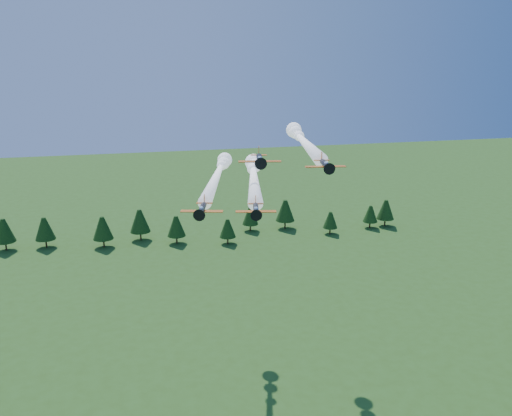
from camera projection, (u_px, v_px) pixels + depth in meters
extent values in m
cylinder|color=black|center=(256.00, 209.00, 90.40)|extent=(1.79, 4.79, 0.87)
cone|color=black|center=(256.00, 214.00, 87.76)|extent=(1.01, 0.94, 0.87)
cone|color=black|center=(256.00, 215.00, 87.26)|extent=(0.45, 0.46, 0.38)
cylinder|color=black|center=(256.00, 215.00, 87.12)|extent=(1.80, 0.40, 1.83)
cube|color=#D1621A|center=(256.00, 211.00, 90.14)|extent=(6.56, 2.44, 0.10)
cube|color=#D1621A|center=(256.00, 204.00, 93.36)|extent=(2.63, 1.23, 0.06)
cube|color=#D1621A|center=(256.00, 199.00, 93.25)|extent=(0.24, 0.83, 1.26)
ellipsoid|color=#90BBDF|center=(256.00, 208.00, 89.55)|extent=(0.82, 1.15, 0.54)
sphere|color=white|center=(253.00, 169.00, 119.07)|extent=(2.30, 2.30, 2.30)
sphere|color=white|center=(253.00, 166.00, 122.66)|extent=(3.00, 3.00, 3.00)
sphere|color=white|center=(253.00, 162.00, 126.24)|extent=(3.70, 3.70, 3.70)
cylinder|color=black|center=(202.00, 209.00, 100.56)|extent=(2.34, 5.53, 1.01)
cone|color=black|center=(200.00, 214.00, 97.50)|extent=(1.21, 1.13, 1.01)
cone|color=black|center=(199.00, 215.00, 96.92)|extent=(0.54, 0.55, 0.44)
cylinder|color=black|center=(199.00, 215.00, 96.76)|extent=(2.06, 0.57, 2.12)
cube|color=#D1621A|center=(202.00, 211.00, 100.26)|extent=(7.58, 3.19, 0.12)
cube|color=#D1621A|center=(204.00, 203.00, 103.99)|extent=(3.05, 1.56, 0.07)
cube|color=#D1621A|center=(204.00, 199.00, 103.86)|extent=(0.33, 0.95, 1.46)
ellipsoid|color=#90BBDF|center=(201.00, 208.00, 99.57)|extent=(1.01, 1.36, 0.63)
sphere|color=white|center=(221.00, 166.00, 135.19)|extent=(2.30, 2.30, 2.30)
sphere|color=white|center=(223.00, 163.00, 139.54)|extent=(3.00, 3.00, 3.00)
sphere|color=white|center=(224.00, 159.00, 143.89)|extent=(3.70, 3.70, 3.70)
cylinder|color=black|center=(325.00, 164.00, 99.37)|extent=(1.71, 5.29, 0.96)
cone|color=black|center=(329.00, 168.00, 96.46)|extent=(1.08, 1.00, 0.96)
cone|color=black|center=(329.00, 169.00, 95.91)|extent=(0.48, 0.49, 0.42)
cylinder|color=black|center=(329.00, 169.00, 95.75)|extent=(2.01, 0.33, 2.03)
cube|color=#D1621A|center=(325.00, 167.00, 99.09)|extent=(7.25, 2.32, 0.12)
cube|color=#D1621A|center=(322.00, 160.00, 102.64)|extent=(2.89, 1.22, 0.07)
cube|color=#D1621A|center=(322.00, 156.00, 102.52)|extent=(0.22, 0.92, 1.40)
ellipsoid|color=#90BBDF|center=(326.00, 163.00, 98.43)|extent=(0.86, 1.25, 0.60)
sphere|color=white|center=(299.00, 136.00, 129.84)|extent=(2.30, 2.30, 2.30)
sphere|color=white|center=(296.00, 133.00, 133.63)|extent=(3.00, 3.00, 3.00)
sphere|color=white|center=(294.00, 131.00, 137.42)|extent=(3.70, 3.70, 3.70)
cylinder|color=black|center=(260.00, 159.00, 104.41)|extent=(2.07, 5.82, 1.06)
cone|color=black|center=(261.00, 163.00, 101.21)|extent=(1.21, 1.13, 1.06)
cone|color=black|center=(261.00, 163.00, 100.60)|extent=(0.54, 0.55, 0.47)
cylinder|color=black|center=(261.00, 164.00, 100.42)|extent=(2.20, 0.44, 2.23)
cube|color=#D1621A|center=(260.00, 161.00, 104.10)|extent=(7.97, 2.81, 0.13)
cube|color=#D1621A|center=(259.00, 155.00, 108.01)|extent=(3.19, 1.44, 0.07)
cube|color=#D1621A|center=(259.00, 150.00, 107.87)|extent=(0.27, 1.01, 1.54)
ellipsoid|color=#90BBDF|center=(260.00, 158.00, 103.38)|extent=(0.98, 1.39, 0.66)
cylinder|color=#382314|center=(228.00, 240.00, 212.54)|extent=(0.60, 0.60, 2.65)
cone|color=black|center=(228.00, 228.00, 211.22)|extent=(6.06, 6.06, 6.82)
cylinder|color=#382314|center=(330.00, 231.00, 223.61)|extent=(0.60, 0.60, 2.49)
cone|color=black|center=(330.00, 220.00, 222.38)|extent=(5.69, 5.69, 6.40)
cylinder|color=#382314|center=(177.00, 240.00, 212.78)|extent=(0.60, 0.60, 2.97)
cone|color=black|center=(176.00, 226.00, 211.30)|extent=(6.79, 6.79, 7.63)
cylinder|color=#382314|center=(285.00, 224.00, 230.01)|extent=(0.60, 0.60, 3.30)
cone|color=black|center=(285.00, 210.00, 228.37)|extent=(7.55, 7.55, 8.49)
cylinder|color=#382314|center=(104.00, 243.00, 208.74)|extent=(0.60, 0.60, 3.25)
cone|color=black|center=(103.00, 228.00, 207.13)|extent=(7.42, 7.42, 8.34)
cylinder|color=#382314|center=(370.00, 225.00, 230.83)|extent=(0.60, 0.60, 2.58)
cone|color=black|center=(370.00, 214.00, 229.55)|extent=(5.89, 5.89, 6.63)
cylinder|color=#382314|center=(141.00, 236.00, 216.34)|extent=(0.60, 0.60, 3.35)
cone|color=black|center=(140.00, 221.00, 214.68)|extent=(7.66, 7.66, 8.61)
cylinder|color=#382314|center=(385.00, 222.00, 233.07)|extent=(0.60, 0.60, 3.07)
cone|color=black|center=(386.00, 209.00, 231.55)|extent=(7.01, 7.01, 7.89)
cylinder|color=#382314|center=(250.00, 227.00, 227.05)|extent=(0.60, 0.60, 2.78)
cone|color=black|center=(250.00, 216.00, 225.67)|extent=(6.35, 6.35, 7.14)
cylinder|color=#382314|center=(46.00, 243.00, 208.56)|extent=(0.60, 0.60, 3.18)
cone|color=black|center=(45.00, 228.00, 206.99)|extent=(7.27, 7.27, 8.18)
cylinder|color=#382314|center=(6.00, 246.00, 205.52)|extent=(0.60, 0.60, 3.32)
cone|color=black|center=(4.00, 230.00, 203.87)|extent=(7.59, 7.59, 8.54)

